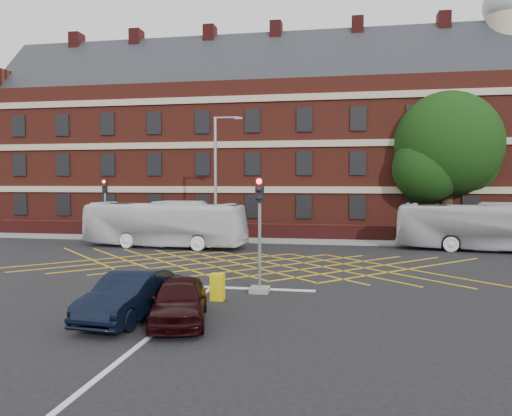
% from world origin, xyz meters
% --- Properties ---
extents(ground, '(120.00, 120.00, 0.00)m').
position_xyz_m(ground, '(0.00, 0.00, 0.00)').
color(ground, black).
rests_on(ground, ground).
extents(victorian_building, '(51.00, 12.17, 20.40)m').
position_xyz_m(victorian_building, '(0.25, 22.00, 7.84)').
color(victorian_building, '#5E2118').
rests_on(victorian_building, ground).
extents(boundary_wall, '(56.00, 0.50, 1.10)m').
position_xyz_m(boundary_wall, '(0.00, 13.00, 0.55)').
color(boundary_wall, '#461412').
rests_on(boundary_wall, ground).
extents(far_pavement, '(60.00, 3.00, 0.12)m').
position_xyz_m(far_pavement, '(0.00, 12.00, 0.06)').
color(far_pavement, slate).
rests_on(far_pavement, ground).
extents(box_junction_hatching, '(8.22, 8.22, 0.02)m').
position_xyz_m(box_junction_hatching, '(0.00, 2.00, 0.01)').
color(box_junction_hatching, '#CC990C').
rests_on(box_junction_hatching, ground).
extents(stop_line, '(8.00, 0.30, 0.02)m').
position_xyz_m(stop_line, '(0.00, -3.50, 0.01)').
color(stop_line, silver).
rests_on(stop_line, ground).
extents(centre_line, '(0.15, 14.00, 0.02)m').
position_xyz_m(centre_line, '(0.00, -10.00, 0.01)').
color(centre_line, silver).
rests_on(centre_line, ground).
extents(bus_left, '(10.64, 3.62, 2.91)m').
position_xyz_m(bus_left, '(-6.12, 7.62, 1.45)').
color(bus_left, silver).
rests_on(bus_left, ground).
extents(bus_right, '(10.61, 3.99, 2.89)m').
position_xyz_m(bus_right, '(13.35, 9.25, 1.44)').
color(bus_right, '#BBBCC0').
rests_on(bus_right, ground).
extents(car_navy, '(1.83, 4.35, 1.40)m').
position_xyz_m(car_navy, '(-1.27, -8.21, 0.70)').
color(car_navy, black).
rests_on(car_navy, ground).
extents(car_maroon, '(2.46, 4.13, 1.32)m').
position_xyz_m(car_maroon, '(0.31, -8.33, 0.66)').
color(car_maroon, black).
rests_on(car_maroon, ground).
extents(deciduous_tree, '(7.80, 7.64, 10.64)m').
position_xyz_m(deciduous_tree, '(12.31, 15.99, 6.28)').
color(deciduous_tree, black).
rests_on(deciduous_tree, ground).
extents(traffic_light_near, '(0.70, 0.70, 4.27)m').
position_xyz_m(traffic_light_near, '(1.97, -4.06, 1.76)').
color(traffic_light_near, slate).
rests_on(traffic_light_near, ground).
extents(traffic_light_far, '(0.70, 0.70, 4.27)m').
position_xyz_m(traffic_light_far, '(-11.38, 10.18, 1.76)').
color(traffic_light_far, slate).
rests_on(traffic_light_far, ground).
extents(street_lamp, '(2.25, 1.00, 8.17)m').
position_xyz_m(street_lamp, '(-2.93, 8.49, 2.75)').
color(street_lamp, slate).
rests_on(street_lamp, ground).
extents(direction_signs, '(1.10, 0.16, 2.20)m').
position_xyz_m(direction_signs, '(-13.02, 11.85, 1.38)').
color(direction_signs, gray).
rests_on(direction_signs, ground).
extents(utility_cabinet, '(0.46, 0.38, 0.93)m').
position_xyz_m(utility_cabinet, '(0.73, -5.50, 0.46)').
color(utility_cabinet, gold).
rests_on(utility_cabinet, ground).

